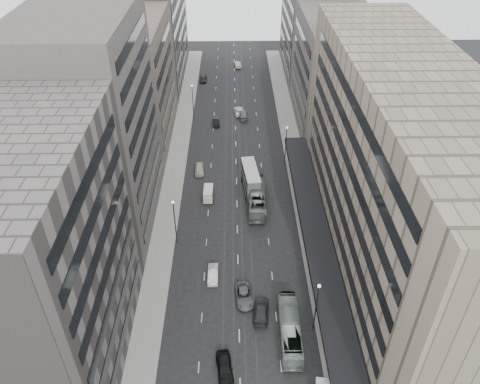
{
  "coord_description": "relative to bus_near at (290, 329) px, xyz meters",
  "views": [
    {
      "loc": [
        -0.53,
        -43.74,
        50.66
      ],
      "look_at": [
        0.49,
        18.09,
        5.42
      ],
      "focal_mm": 35.0,
      "sensor_mm": 36.0,
      "label": 1
    }
  ],
  "objects": [
    {
      "name": "sedan_6",
      "position": [
        -5.48,
        63.27,
        -0.81
      ],
      "size": [
        2.99,
        5.33,
        1.41
      ],
      "primitive_type": "imported",
      "rotation": [
        0.0,
        0.0,
        3.28
      ],
      "color": "white",
      "rests_on": "ground"
    },
    {
      "name": "sedan_7",
      "position": [
        -4.59,
        61.27,
        -0.78
      ],
      "size": [
        2.45,
        5.19,
        1.46
      ],
      "primitive_type": "imported",
      "rotation": [
        0.0,
        0.0,
        3.22
      ],
      "color": "slate",
      "rests_on": "ground"
    },
    {
      "name": "department_store",
      "position": [
        15.04,
        14.13,
        13.43
      ],
      "size": [
        19.2,
        60.0,
        30.0
      ],
      "color": "gray",
      "rests_on": "ground"
    },
    {
      "name": "building_left_d",
      "position": [
        -27.91,
        85.13,
        12.49
      ],
      "size": [
        15.0,
        38.0,
        28.0
      ],
      "primitive_type": "cube",
      "color": "#65605B",
      "rests_on": "ground"
    },
    {
      "name": "double_decker",
      "position": [
        -3.85,
        32.11,
        1.01
      ],
      "size": [
        3.46,
        8.77,
        4.67
      ],
      "rotation": [
        0.0,
        0.0,
        0.12
      ],
      "color": "slate",
      "rests_on": "ground"
    },
    {
      "name": "sedan_4",
      "position": [
        -13.57,
        38.29,
        -0.77
      ],
      "size": [
        2.02,
        4.47,
        1.49
      ],
      "primitive_type": "imported",
      "rotation": [
        0.0,
        0.0,
        0.06
      ],
      "color": "beige",
      "rests_on": "ground"
    },
    {
      "name": "panel_van",
      "position": [
        -11.47,
        29.56,
        -0.25
      ],
      "size": [
        1.88,
        3.67,
        2.29
      ],
      "rotation": [
        0.0,
        0.0,
        -0.03
      ],
      "color": "beige",
      "rests_on": "ground"
    },
    {
      "name": "lamp_right_near",
      "position": [
        3.29,
        1.13,
        3.69
      ],
      "size": [
        0.44,
        0.44,
        8.32
      ],
      "color": "#262628",
      "rests_on": "ground"
    },
    {
      "name": "building_left_b",
      "position": [
        -27.91,
        25.13,
        15.49
      ],
      "size": [
        15.0,
        26.0,
        34.0
      ],
      "primitive_type": "cube",
      "color": "#4D4843",
      "rests_on": "ground"
    },
    {
      "name": "lamp_right_far",
      "position": [
        3.29,
        41.13,
        3.69
      ],
      "size": [
        0.44,
        0.44,
        8.32
      ],
      "color": "#262628",
      "rests_on": "ground"
    },
    {
      "name": "sidewalk_left",
      "position": [
        -18.41,
        43.63,
        -1.44
      ],
      "size": [
        4.0,
        125.0,
        0.15
      ],
      "primitive_type": "cube",
      "color": "gray",
      "rests_on": "ground"
    },
    {
      "name": "sedan_9",
      "position": [
        -5.53,
        93.22,
        -0.76
      ],
      "size": [
        2.21,
        4.75,
        1.51
      ],
      "primitive_type": "imported",
      "rotation": [
        0.0,
        0.0,
        3.28
      ],
      "color": "#B6AF97",
      "rests_on": "ground"
    },
    {
      "name": "bus_far",
      "position": [
        -2.87,
        27.66,
        0.09
      ],
      "size": [
        3.29,
        11.64,
        3.21
      ],
      "primitive_type": "imported",
      "rotation": [
        0.0,
        0.0,
        3.09
      ],
      "color": "gray",
      "rests_on": "ground"
    },
    {
      "name": "bus_near",
      "position": [
        0.0,
        0.0,
        0.0
      ],
      "size": [
        2.77,
        10.91,
        3.02
      ],
      "primitive_type": "imported",
      "rotation": [
        0.0,
        0.0,
        3.12
      ],
      "color": "gray",
      "rests_on": "ground"
    },
    {
      "name": "sedan_8",
      "position": [
        -14.91,
        82.93,
        -0.77
      ],
      "size": [
        1.8,
        4.37,
        1.48
      ],
      "primitive_type": "imported",
      "rotation": [
        0.0,
        0.0,
        -0.01
      ],
      "color": "black",
      "rests_on": "ground"
    },
    {
      "name": "sedan_3",
      "position": [
        -3.42,
        3.62,
        -0.78
      ],
      "size": [
        2.57,
        5.26,
        1.47
      ],
      "primitive_type": "imported",
      "rotation": [
        0.0,
        0.0,
        3.04
      ],
      "color": "#28272A",
      "rests_on": "ground"
    },
    {
      "name": "lamp_left_near",
      "position": [
        -16.11,
        18.13,
        3.69
      ],
      "size": [
        0.44,
        0.44,
        8.32
      ],
      "color": "#262628",
      "rests_on": "ground"
    },
    {
      "name": "sidewalk_right",
      "position": [
        5.59,
        43.63,
        -1.44
      ],
      "size": [
        4.0,
        125.0,
        0.15
      ],
      "primitive_type": "cube",
      "color": "gray",
      "rests_on": "ground"
    },
    {
      "name": "sedan_2",
      "position": [
        -5.68,
        6.25,
        -0.82
      ],
      "size": [
        2.77,
        5.2,
        1.39
      ],
      "primitive_type": "imported",
      "rotation": [
        0.0,
        0.0,
        0.1
      ],
      "color": "#58595B",
      "rests_on": "ground"
    },
    {
      "name": "ground",
      "position": [
        -6.41,
        6.13,
        -1.51
      ],
      "size": [
        220.0,
        220.0,
        0.0
      ],
      "primitive_type": "plane",
      "color": "black",
      "rests_on": "ground"
    },
    {
      "name": "building_left_a",
      "position": [
        -27.91,
        -1.87,
        13.49
      ],
      "size": [
        15.0,
        28.0,
        30.0
      ],
      "primitive_type": "cube",
      "color": "#65605B",
      "rests_on": "ground"
    },
    {
      "name": "sedan_1",
      "position": [
        -10.1,
        10.4,
        -0.83
      ],
      "size": [
        1.45,
        4.16,
        1.37
      ],
      "primitive_type": "imported",
      "rotation": [
        0.0,
        0.0,
        -0.0
      ],
      "color": "silver",
      "rests_on": "ground"
    },
    {
      "name": "sedan_0",
      "position": [
        -8.24,
        -4.91,
        -0.72
      ],
      "size": [
        2.46,
        4.83,
        1.57
      ],
      "primitive_type": "imported",
      "rotation": [
        0.0,
        0.0,
        0.13
      ],
      "color": "black",
      "rests_on": "ground"
    },
    {
      "name": "building_left_c",
      "position": [
        -27.91,
        52.13,
        10.99
      ],
      "size": [
        15.0,
        28.0,
        25.0
      ],
      "primitive_type": "cube",
      "color": "#6C6154",
      "rests_on": "ground"
    },
    {
      "name": "sedan_5",
      "position": [
        -10.85,
        57.82,
        -0.85
      ],
      "size": [
        1.71,
        4.12,
        1.33
      ],
      "primitive_type": "imported",
      "rotation": [
        0.0,
        0.0,
        0.08
      ],
      "color": "black",
      "rests_on": "ground"
    },
    {
      "name": "building_right_mid",
      "position": [
        15.09,
        58.13,
        10.49
      ],
      "size": [
        15.0,
        28.0,
        24.0
      ],
      "primitive_type": "cube",
      "color": "#4D4843",
      "rests_on": "ground"
    },
    {
      "name": "building_right_far",
      "position": [
        15.09,
        88.13,
        12.49
      ],
      "size": [
        15.0,
        32.0,
        28.0
      ],
      "primitive_type": "cube",
      "color": "#65605B",
      "rests_on": "ground"
    },
    {
      "name": "lamp_left_far",
      "position": [
        -16.11,
        61.13,
        3.69
      ],
      "size": [
        0.44,
        0.44,
        8.32
      ],
      "color": "#262628",
      "rests_on": "ground"
    }
  ]
}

